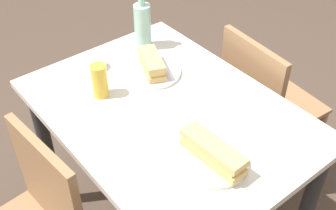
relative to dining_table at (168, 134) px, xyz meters
name	(u,v)px	position (x,y,z in m)	size (l,w,h in m)	color
dining_table	(168,134)	(0.00, 0.00, 0.00)	(1.08, 0.78, 0.76)	beige
chair_far	(262,103)	(-0.01, 0.59, -0.15)	(0.43, 0.43, 0.85)	#936B47
plate_near	(152,72)	(-0.22, 0.09, 0.14)	(0.24, 0.24, 0.01)	white
baguette_sandwich_near	(152,64)	(-0.22, 0.09, 0.18)	(0.20, 0.13, 0.07)	tan
knife_near	(164,66)	(-0.21, 0.14, 0.15)	(0.17, 0.08, 0.01)	silver
plate_far	(212,161)	(0.30, -0.06, 0.14)	(0.24, 0.24, 0.01)	silver
baguette_sandwich_far	(213,152)	(0.30, -0.06, 0.18)	(0.24, 0.08, 0.07)	tan
knife_far	(221,149)	(0.28, -0.01, 0.15)	(0.18, 0.06, 0.01)	silver
water_bottle	(143,25)	(-0.41, 0.19, 0.24)	(0.07, 0.07, 0.28)	#99C6B7
beer_glass	(100,81)	(-0.23, -0.15, 0.20)	(0.06, 0.06, 0.14)	gold
olive_bowl	(97,65)	(-0.40, -0.06, 0.14)	(0.08, 0.08, 0.03)	silver
paper_napkin	(225,82)	(0.02, 0.28, 0.13)	(0.14, 0.14, 0.00)	white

